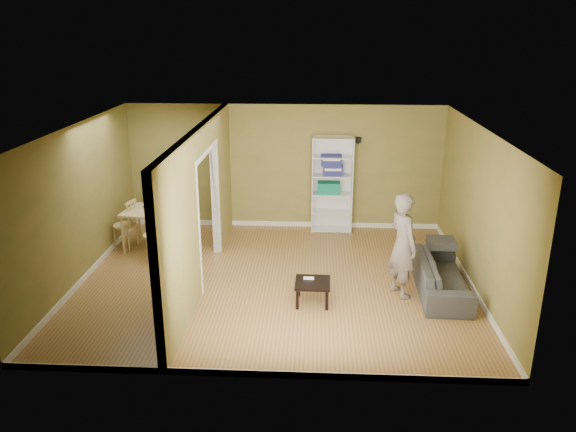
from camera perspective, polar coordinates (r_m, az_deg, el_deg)
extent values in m
plane|color=olive|center=(9.56, -1.27, -6.62)|extent=(6.50, 6.50, 0.00)
plane|color=white|center=(8.76, -1.39, 8.91)|extent=(6.50, 6.50, 0.00)
plane|color=olive|center=(11.72, -0.33, 4.98)|extent=(6.50, 0.00, 6.50)
plane|color=olive|center=(6.53, -3.12, -6.70)|extent=(6.50, 0.00, 6.50)
plane|color=olive|center=(9.86, -20.51, 1.06)|extent=(0.00, 5.50, 5.50)
plane|color=olive|center=(9.42, 18.80, 0.44)|extent=(0.00, 5.50, 5.50)
cube|color=black|center=(11.54, 7.17, 7.67)|extent=(0.10, 0.10, 0.10)
imported|color=#303035|center=(9.39, 15.34, -5.40)|extent=(1.94, 0.89, 0.73)
imported|color=slate|center=(8.91, 11.64, -2.06)|extent=(0.89, 0.81, 1.98)
cube|color=white|center=(11.59, 2.49, 3.23)|extent=(0.02, 0.37, 1.98)
cube|color=white|center=(11.61, 6.52, 3.15)|extent=(0.02, 0.37, 1.98)
cube|color=white|center=(11.76, 4.49, 3.42)|extent=(0.83, 0.02, 1.98)
cube|color=white|center=(11.89, 4.39, -1.31)|extent=(0.79, 0.37, 0.02)
cube|color=white|center=(11.77, 4.43, 0.46)|extent=(0.79, 0.37, 0.02)
cube|color=white|center=(11.65, 4.48, 2.27)|extent=(0.79, 0.37, 0.02)
cube|color=white|center=(11.54, 4.53, 4.12)|extent=(0.79, 0.37, 0.02)
cube|color=white|center=(11.45, 4.58, 6.00)|extent=(0.79, 0.37, 0.02)
cube|color=white|center=(11.37, 4.63, 7.91)|extent=(0.79, 0.37, 0.02)
cube|color=teal|center=(11.61, 4.17, 2.88)|extent=(0.46, 0.30, 0.24)
cube|color=navy|center=(11.52, 4.58, 4.66)|extent=(0.40, 0.26, 0.20)
cube|color=navy|center=(11.46, 4.42, 5.71)|extent=(0.41, 0.27, 0.21)
cube|color=black|center=(8.72, 2.52, -6.80)|extent=(0.54, 0.54, 0.04)
cube|color=black|center=(8.61, 0.98, -8.50)|extent=(0.04, 0.04, 0.32)
cube|color=black|center=(8.61, 3.99, -8.55)|extent=(0.04, 0.04, 0.32)
cube|color=black|center=(9.01, 1.08, -7.18)|extent=(0.04, 0.04, 0.32)
cube|color=black|center=(9.01, 3.95, -7.23)|extent=(0.04, 0.04, 0.32)
cube|color=white|center=(8.79, 2.12, -6.32)|extent=(0.16, 0.04, 0.03)
cube|color=tan|center=(10.89, -13.08, 0.46)|extent=(1.25, 0.84, 0.04)
cylinder|color=tan|center=(10.87, -16.35, -2.07)|extent=(0.05, 0.05, 0.74)
cylinder|color=tan|center=(10.55, -10.44, -2.24)|extent=(0.05, 0.05, 0.74)
cylinder|color=tan|center=(11.52, -15.20, -0.78)|extent=(0.05, 0.05, 0.74)
cylinder|color=tan|center=(11.21, -9.61, -0.90)|extent=(0.05, 0.05, 0.74)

